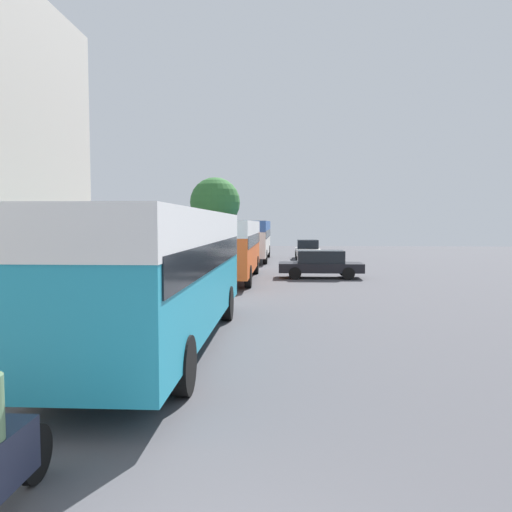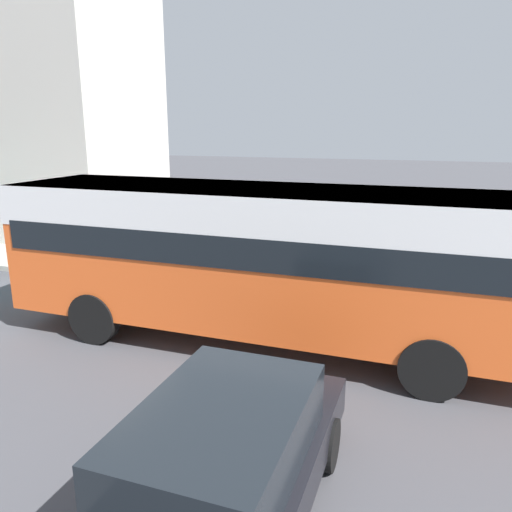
% 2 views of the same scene
% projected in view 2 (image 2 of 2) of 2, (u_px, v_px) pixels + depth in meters
% --- Properties ---
extents(building_midblock, '(5.04, 6.14, 9.41)m').
position_uv_depth(building_midblock, '(58.00, 108.00, 18.04)').
color(building_midblock, beige).
rests_on(building_midblock, ground_plane).
extents(bus_following, '(2.53, 9.91, 2.97)m').
position_uv_depth(bus_following, '(265.00, 244.00, 9.21)').
color(bus_following, '#EA5B23').
rests_on(bus_following, ground_plane).
extents(car_far_curb, '(4.33, 1.81, 1.44)m').
position_uv_depth(car_far_curb, '(222.00, 468.00, 4.95)').
color(car_far_curb, black).
rests_on(car_far_curb, ground_plane).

